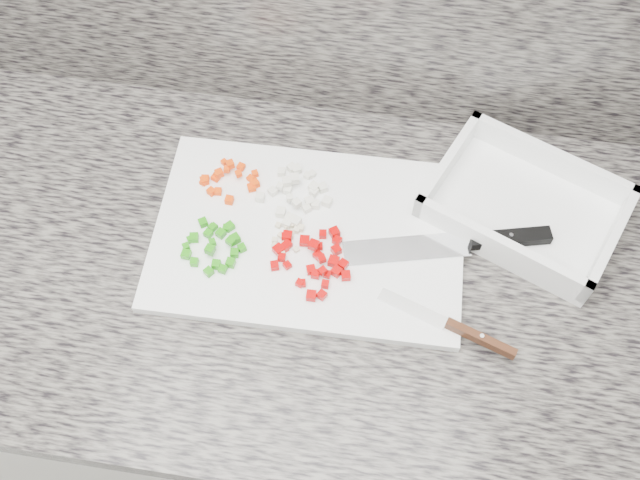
{
  "coord_description": "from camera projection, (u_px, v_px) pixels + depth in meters",
  "views": [
    {
      "loc": [
        0.18,
        0.96,
        1.81
      ],
      "look_at": [
        0.11,
        1.46,
        0.94
      ],
      "focal_mm": 40.0,
      "sensor_mm": 36.0,
      "label": 1
    }
  ],
  "objects": [
    {
      "name": "green_pepper_pile",
      "position": [
        214.0,
        245.0,
        1.02
      ],
      "size": [
        0.09,
        0.09,
        0.02
      ],
      "color": "#218E0C",
      "rests_on": "cutting_board"
    },
    {
      "name": "red_pepper_pile",
      "position": [
        313.0,
        259.0,
        1.01
      ],
      "size": [
        0.12,
        0.12,
        0.02
      ],
      "color": "#BA0302",
      "rests_on": "cutting_board"
    },
    {
      "name": "chef_knife",
      "position": [
        474.0,
        242.0,
        1.03
      ],
      "size": [
        0.3,
        0.11,
        0.02
      ],
      "rotation": [
        0.0,
        0.0,
        0.25
      ],
      "color": "silver",
      "rests_on": "cutting_board"
    },
    {
      "name": "cutting_board",
      "position": [
        309.0,
        236.0,
        1.05
      ],
      "size": [
        0.46,
        0.31,
        0.02
      ],
      "primitive_type": "cube",
      "rotation": [
        0.0,
        0.0,
        0.02
      ],
      "color": "white",
      "rests_on": "countertop"
    },
    {
      "name": "countertop",
      "position": [
        246.0,
        261.0,
        1.06
      ],
      "size": [
        3.96,
        0.64,
        0.04
      ],
      "primitive_type": "cube",
      "color": "#635F57",
      "rests_on": "cabinet"
    },
    {
      "name": "tray",
      "position": [
        523.0,
        208.0,
        1.06
      ],
      "size": [
        0.33,
        0.29,
        0.06
      ],
      "rotation": [
        0.0,
        0.0,
        -0.41
      ],
      "color": "white",
      "rests_on": "countertop"
    },
    {
      "name": "cabinet",
      "position": [
        266.0,
        365.0,
        1.45
      ],
      "size": [
        3.92,
        0.62,
        0.86
      ],
      "primitive_type": "cube",
      "color": "silver",
      "rests_on": "ground"
    },
    {
      "name": "paring_knife",
      "position": [
        463.0,
        331.0,
        0.96
      ],
      "size": [
        0.19,
        0.08,
        0.02
      ],
      "rotation": [
        0.0,
        0.0,
        -0.34
      ],
      "color": "silver",
      "rests_on": "cutting_board"
    },
    {
      "name": "carrot_pile",
      "position": [
        227.0,
        180.0,
        1.08
      ],
      "size": [
        0.09,
        0.08,
        0.02
      ],
      "color": "#F64105",
      "rests_on": "cutting_board"
    },
    {
      "name": "onion_pile",
      "position": [
        297.0,
        195.0,
        1.07
      ],
      "size": [
        0.11,
        0.12,
        0.02
      ],
      "color": "white",
      "rests_on": "cutting_board"
    },
    {
      "name": "garlic_pile",
      "position": [
        287.0,
        236.0,
        1.03
      ],
      "size": [
        0.04,
        0.06,
        0.01
      ],
      "color": "beige",
      "rests_on": "cutting_board"
    }
  ]
}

